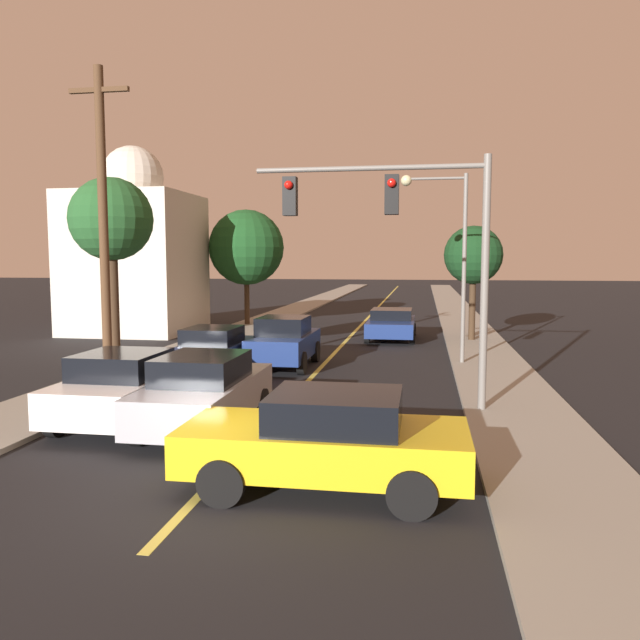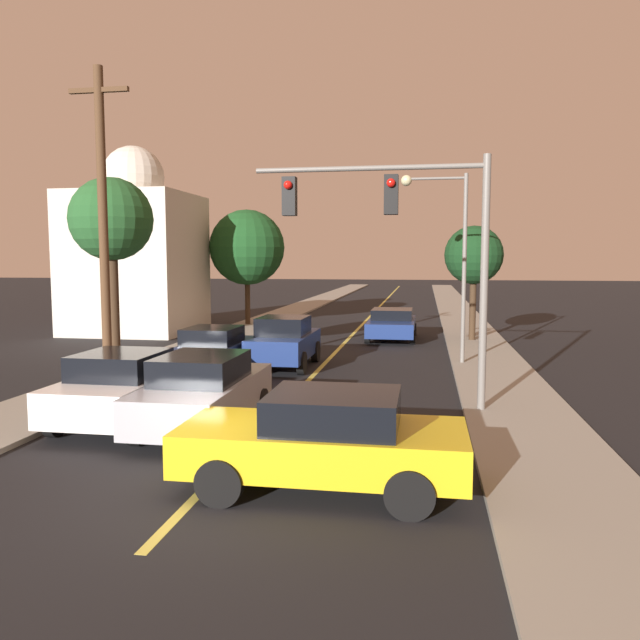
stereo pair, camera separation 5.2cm
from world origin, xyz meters
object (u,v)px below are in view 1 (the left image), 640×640
(car_near_lane_second, at_px, (284,342))
(car_outer_lane_front, at_px, (125,387))
(tree_left_near, at_px, (111,221))
(domed_building_left, at_px, (135,255))
(car_far_oncoming, at_px, (391,324))
(car_near_lane_front, at_px, (205,392))
(utility_pole_left, at_px, (103,225))
(tree_right_near, at_px, (473,256))
(traffic_signal_mast, at_px, (406,227))
(streetlamp_right, at_px, (447,239))
(car_outer_lane_second, at_px, (214,350))
(car_crossing_right, at_px, (327,440))
(tree_left_far, at_px, (246,248))

(car_near_lane_second, distance_m, car_outer_lane_front, 7.65)
(tree_left_near, relative_size, domed_building_left, 0.66)
(car_far_oncoming, bearing_deg, car_near_lane_front, 78.59)
(utility_pole_left, relative_size, domed_building_left, 0.93)
(car_near_lane_second, relative_size, car_outer_lane_front, 0.98)
(car_outer_lane_front, xyz_separation_m, utility_pole_left, (-1.79, 2.61, 3.62))
(tree_right_near, bearing_deg, car_outer_lane_front, -119.62)
(car_outer_lane_front, height_order, traffic_signal_mast, traffic_signal_mast)
(utility_pole_left, distance_m, domed_building_left, 14.60)
(streetlamp_right, distance_m, utility_pole_left, 10.81)
(car_outer_lane_front, xyz_separation_m, car_outer_lane_second, (0.00, 5.85, -0.04))
(car_near_lane_front, relative_size, streetlamp_right, 0.71)
(car_far_oncoming, height_order, car_crossing_right, car_crossing_right)
(car_near_lane_front, height_order, domed_building_left, domed_building_left)
(utility_pole_left, xyz_separation_m, tree_left_far, (-1.11, 16.98, -0.26))
(car_near_lane_front, relative_size, utility_pole_left, 0.53)
(car_outer_lane_front, relative_size, traffic_signal_mast, 0.71)
(car_crossing_right, height_order, traffic_signal_mast, traffic_signal_mast)
(car_outer_lane_front, distance_m, domed_building_left, 17.95)
(traffic_signal_mast, relative_size, tree_right_near, 1.19)
(utility_pole_left, relative_size, tree_left_far, 1.37)
(car_crossing_right, bearing_deg, tree_left_near, 43.44)
(utility_pole_left, bearing_deg, streetlamp_right, 34.54)
(car_near_lane_second, bearing_deg, domed_building_left, 137.26)
(utility_pole_left, relative_size, tree_left_near, 1.41)
(car_outer_lane_second, height_order, car_crossing_right, car_crossing_right)
(tree_right_near, bearing_deg, streetlamp_right, -102.26)
(car_near_lane_second, xyz_separation_m, tree_right_near, (6.56, 7.42, 2.85))
(car_outer_lane_second, bearing_deg, domed_building_left, 126.22)
(car_outer_lane_front, height_order, tree_left_far, tree_left_far)
(car_near_lane_front, height_order, car_outer_lane_front, car_near_lane_front)
(utility_pole_left, xyz_separation_m, domed_building_left, (-5.68, 13.44, -0.64))
(utility_pole_left, xyz_separation_m, tree_left_near, (-1.06, 2.44, 0.27))
(car_near_lane_second, relative_size, car_outer_lane_second, 0.98)
(car_far_oncoming, xyz_separation_m, tree_left_far, (-7.89, 4.35, 3.47))
(domed_building_left, bearing_deg, car_far_oncoming, -3.75)
(car_outer_lane_second, bearing_deg, tree_left_far, 101.94)
(car_crossing_right, distance_m, streetlamp_right, 12.59)
(car_near_lane_front, height_order, utility_pole_left, utility_pole_left)
(tree_right_near, distance_m, domed_building_left, 15.95)
(car_near_lane_second, height_order, tree_right_near, tree_right_near)
(tree_right_near, height_order, domed_building_left, domed_building_left)
(car_outer_lane_front, height_order, streetlamp_right, streetlamp_right)
(traffic_signal_mast, bearing_deg, domed_building_left, 133.90)
(car_crossing_right, bearing_deg, utility_pole_left, 49.29)
(traffic_signal_mast, height_order, tree_right_near, traffic_signal_mast)
(tree_left_near, height_order, domed_building_left, domed_building_left)
(tree_left_near, bearing_deg, tree_left_far, 90.19)
(car_near_lane_second, height_order, car_crossing_right, car_near_lane_second)
(car_outer_lane_second, height_order, tree_left_far, tree_left_far)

